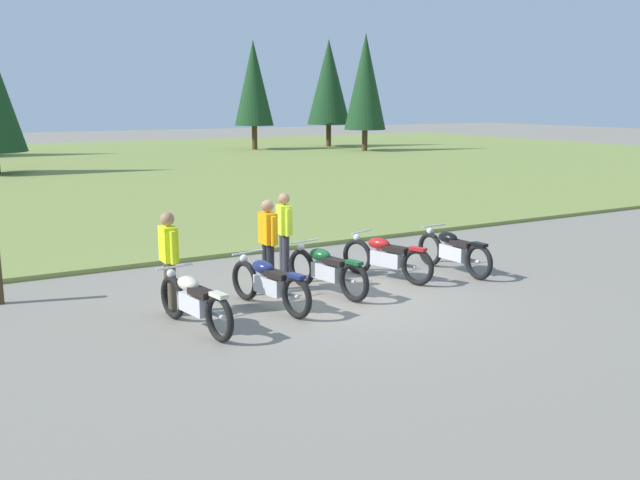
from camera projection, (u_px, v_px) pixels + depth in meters
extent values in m
plane|color=gray|center=(337.00, 296.00, 12.42)|extent=(140.00, 140.00, 0.00)
cube|color=olive|center=(62.00, 170.00, 34.33)|extent=(80.00, 44.00, 0.10)
cylinder|color=#47331E|center=(329.00, 136.00, 50.45)|extent=(0.36, 0.36, 1.67)
cone|color=#193D1E|center=(329.00, 82.00, 49.71)|extent=(3.07, 3.07, 5.91)
cylinder|color=#47331E|center=(365.00, 141.00, 46.16)|extent=(0.36, 0.36, 1.48)
cone|color=#193D1E|center=(365.00, 82.00, 45.41)|extent=(2.70, 2.70, 6.11)
cylinder|color=#47331E|center=(255.00, 138.00, 47.35)|extent=(0.36, 0.36, 1.70)
cone|color=#193D1E|center=(254.00, 83.00, 46.64)|extent=(2.60, 2.60, 5.58)
torus|color=black|center=(173.00, 297.00, 11.06)|extent=(0.21, 0.71, 0.70)
torus|color=black|center=(219.00, 318.00, 9.99)|extent=(0.21, 0.71, 0.70)
cube|color=silver|center=(195.00, 304.00, 10.51)|extent=(0.30, 0.66, 0.28)
ellipsoid|color=beige|center=(188.00, 283.00, 10.60)|extent=(0.33, 0.52, 0.22)
cube|color=black|center=(202.00, 293.00, 10.30)|extent=(0.29, 0.51, 0.10)
cube|color=beige|center=(219.00, 295.00, 9.93)|extent=(0.19, 0.34, 0.06)
cylinder|color=silver|center=(174.00, 267.00, 10.88)|extent=(0.62, 0.13, 0.03)
sphere|color=silver|center=(171.00, 273.00, 11.00)|extent=(0.14, 0.14, 0.14)
cylinder|color=silver|center=(213.00, 313.00, 10.39)|extent=(0.16, 0.55, 0.07)
torus|color=black|center=(245.00, 280.00, 12.09)|extent=(0.23, 0.71, 0.70)
torus|color=black|center=(297.00, 297.00, 11.06)|extent=(0.23, 0.71, 0.70)
cube|color=silver|center=(270.00, 285.00, 11.57)|extent=(0.32, 0.67, 0.28)
ellipsoid|color=navy|center=(263.00, 267.00, 11.64)|extent=(0.35, 0.52, 0.22)
cube|color=black|center=(278.00, 275.00, 11.36)|extent=(0.31, 0.51, 0.10)
cube|color=navy|center=(296.00, 276.00, 10.99)|extent=(0.20, 0.34, 0.06)
cylinder|color=silver|center=(248.00, 252.00, 11.92)|extent=(0.61, 0.15, 0.03)
sphere|color=silver|center=(244.00, 259.00, 12.03)|extent=(0.14, 0.14, 0.14)
cylinder|color=silver|center=(288.00, 293.00, 11.45)|extent=(0.18, 0.55, 0.07)
torus|color=black|center=(302.00, 267.00, 13.01)|extent=(0.23, 0.71, 0.70)
torus|color=black|center=(354.00, 282.00, 11.98)|extent=(0.23, 0.71, 0.70)
cube|color=silver|center=(327.00, 272.00, 12.48)|extent=(0.32, 0.67, 0.28)
ellipsoid|color=#144C23|center=(320.00, 255.00, 12.56)|extent=(0.35, 0.52, 0.22)
cube|color=black|center=(335.00, 262.00, 12.28)|extent=(0.31, 0.51, 0.10)
cube|color=#144C23|center=(354.00, 263.00, 11.91)|extent=(0.20, 0.34, 0.06)
cylinder|color=silver|center=(305.00, 241.00, 12.84)|extent=(0.61, 0.15, 0.03)
sphere|color=silver|center=(301.00, 247.00, 12.95)|extent=(0.14, 0.14, 0.14)
cylinder|color=silver|center=(344.00, 279.00, 12.37)|extent=(0.17, 0.55, 0.07)
torus|color=black|center=(357.00, 256.00, 13.94)|extent=(0.33, 0.69, 0.70)
torus|color=black|center=(417.00, 267.00, 13.05)|extent=(0.33, 0.69, 0.70)
cube|color=silver|center=(386.00, 259.00, 13.49)|extent=(0.40, 0.67, 0.28)
ellipsoid|color=#AD1919|center=(379.00, 243.00, 13.55)|extent=(0.41, 0.54, 0.22)
cube|color=black|center=(396.00, 249.00, 13.30)|extent=(0.37, 0.53, 0.10)
cube|color=#AD1919|center=(418.00, 249.00, 12.99)|extent=(0.24, 0.35, 0.06)
cylinder|color=silver|center=(362.00, 232.00, 13.78)|extent=(0.59, 0.24, 0.03)
sphere|color=silver|center=(357.00, 237.00, 13.88)|extent=(0.14, 0.14, 0.14)
cylinder|color=silver|center=(404.00, 265.00, 13.42)|extent=(0.25, 0.54, 0.07)
torus|color=black|center=(430.00, 249.00, 14.62)|extent=(0.13, 0.70, 0.70)
torus|color=black|center=(479.00, 262.00, 13.47)|extent=(0.13, 0.70, 0.70)
cube|color=silver|center=(454.00, 253.00, 14.03)|extent=(0.23, 0.65, 0.28)
ellipsoid|color=black|center=(448.00, 237.00, 14.13)|extent=(0.28, 0.49, 0.22)
cube|color=black|center=(462.00, 244.00, 13.81)|extent=(0.24, 0.49, 0.10)
cube|color=black|center=(480.00, 244.00, 13.40)|extent=(0.15, 0.33, 0.06)
cylinder|color=silver|center=(434.00, 226.00, 14.44)|extent=(0.62, 0.06, 0.03)
sphere|color=silver|center=(430.00, 231.00, 14.57)|extent=(0.14, 0.14, 0.14)
cylinder|color=silver|center=(469.00, 260.00, 13.88)|extent=(0.09, 0.55, 0.07)
cylinder|color=#2D2D38|center=(283.00, 256.00, 13.59)|extent=(0.14, 0.14, 0.88)
cylinder|color=#2D2D38|center=(286.00, 257.00, 13.43)|extent=(0.14, 0.14, 0.88)
cube|color=#C6E52D|center=(284.00, 220.00, 13.37)|extent=(0.28, 0.39, 0.56)
sphere|color=#9E7051|center=(284.00, 199.00, 13.29)|extent=(0.22, 0.22, 0.22)
cylinder|color=#C6E52D|center=(281.00, 219.00, 13.58)|extent=(0.09, 0.09, 0.52)
cylinder|color=#C6E52D|center=(288.00, 223.00, 13.16)|extent=(0.09, 0.09, 0.52)
cylinder|color=#4C4233|center=(169.00, 287.00, 11.33)|extent=(0.14, 0.14, 0.88)
cylinder|color=#4C4233|center=(172.00, 289.00, 11.17)|extent=(0.14, 0.14, 0.88)
cube|color=#D8EA19|center=(168.00, 244.00, 11.11)|extent=(0.22, 0.36, 0.56)
sphere|color=#9E7051|center=(167.00, 219.00, 11.03)|extent=(0.22, 0.22, 0.22)
cylinder|color=#D8EA19|center=(164.00, 243.00, 11.31)|extent=(0.09, 0.09, 0.52)
cylinder|color=#D8EA19|center=(173.00, 248.00, 10.92)|extent=(0.09, 0.09, 0.52)
cylinder|color=black|center=(266.00, 267.00, 12.69)|extent=(0.14, 0.14, 0.88)
cylinder|color=black|center=(271.00, 269.00, 12.54)|extent=(0.14, 0.14, 0.88)
cube|color=orange|center=(268.00, 228.00, 12.47)|extent=(0.22, 0.36, 0.56)
sphere|color=#9E7051|center=(267.00, 206.00, 12.40)|extent=(0.22, 0.22, 0.22)
cylinder|color=orange|center=(262.00, 227.00, 12.67)|extent=(0.09, 0.09, 0.52)
cylinder|color=orange|center=(273.00, 231.00, 12.28)|extent=(0.09, 0.09, 0.52)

